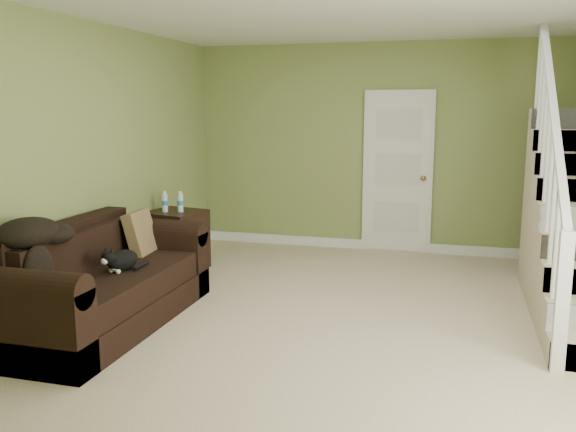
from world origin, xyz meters
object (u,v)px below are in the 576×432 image
Objects in this scene: sofa at (101,287)px; banana at (72,285)px; cat at (121,260)px; side_table at (176,240)px.

banana is (0.09, -0.51, 0.17)m from sofa.
sofa is at bearing 68.33° from banana.
cat reaches higher than banana.
sofa is 4.47× the size of cat.
side_table is 1.80m from cat.
sofa is at bearing -84.29° from side_table.
side_table is at bearing 64.88° from banana.
side_table is at bearing 112.52° from cat.
cat is at bearing 49.47° from banana.
side_table is 1.84× the size of cat.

